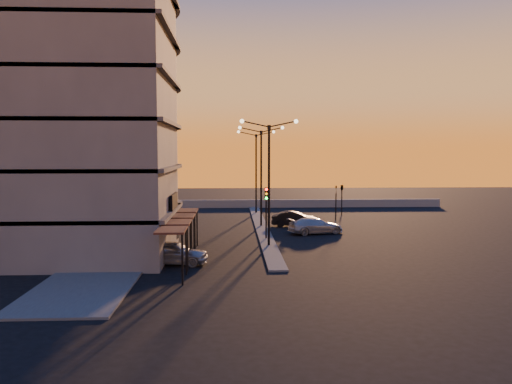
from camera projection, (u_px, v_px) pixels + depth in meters
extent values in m
plane|color=black|center=(269.00, 247.00, 37.46)|extent=(120.00, 120.00, 0.00)
cube|color=#484846|center=(138.00, 238.00, 40.94)|extent=(5.00, 40.00, 0.12)
cube|color=#484846|center=(261.00, 226.00, 47.41)|extent=(1.20, 36.00, 0.12)
cube|color=slate|center=(270.00, 204.00, 63.40)|extent=(44.00, 0.50, 1.00)
cylinder|color=#615B56|center=(83.00, 80.00, 37.77)|extent=(14.00, 14.00, 25.00)
cube|color=#615B56|center=(61.00, 70.00, 32.79)|extent=(14.00, 10.00, 25.00)
cylinder|color=black|center=(87.00, 223.00, 38.66)|extent=(14.16, 14.16, 2.40)
cube|color=black|center=(174.00, 202.00, 34.85)|extent=(0.15, 3.20, 1.20)
cylinder|color=black|center=(269.00, 187.00, 37.09)|extent=(0.18, 0.18, 9.00)
cube|color=black|center=(269.00, 127.00, 36.74)|extent=(0.25, 0.25, 0.35)
sphere|color=#FFE5B2|center=(242.00, 121.00, 36.60)|extent=(0.32, 0.32, 0.32)
sphere|color=#FFE5B2|center=(296.00, 121.00, 36.79)|extent=(0.32, 0.32, 0.32)
cylinder|color=black|center=(261.00, 179.00, 47.05)|extent=(0.18, 0.18, 9.00)
cube|color=black|center=(261.00, 132.00, 46.69)|extent=(0.25, 0.25, 0.35)
sphere|color=#FFE5B2|center=(240.00, 128.00, 46.56)|extent=(0.32, 0.32, 0.32)
sphere|color=#FFE5B2|center=(282.00, 128.00, 46.75)|extent=(0.32, 0.32, 0.32)
cylinder|color=black|center=(256.00, 174.00, 57.01)|extent=(0.18, 0.18, 9.00)
cube|color=black|center=(256.00, 136.00, 56.65)|extent=(0.25, 0.25, 0.35)
sphere|color=#FFE5B2|center=(239.00, 132.00, 56.52)|extent=(0.32, 0.32, 0.32)
sphere|color=#FFE5B2|center=(274.00, 132.00, 56.71)|extent=(0.32, 0.32, 0.32)
cylinder|color=black|center=(266.00, 220.00, 40.32)|extent=(0.12, 0.12, 3.20)
cube|color=black|center=(266.00, 194.00, 39.96)|extent=(0.28, 0.16, 1.00)
sphere|color=#FF0C05|center=(266.00, 189.00, 39.84)|extent=(0.20, 0.20, 0.20)
sphere|color=orange|center=(266.00, 194.00, 39.86)|extent=(0.20, 0.20, 0.20)
sphere|color=#0CFF26|center=(266.00, 198.00, 39.89)|extent=(0.20, 0.20, 0.20)
cylinder|color=black|center=(336.00, 207.00, 51.66)|extent=(0.12, 0.12, 2.80)
imported|color=black|center=(336.00, 190.00, 51.52)|extent=(0.13, 0.16, 0.80)
cylinder|color=black|center=(342.00, 203.00, 55.72)|extent=(0.12, 0.12, 2.80)
imported|color=black|center=(342.00, 187.00, 55.57)|extent=(0.42, 1.99, 0.80)
imported|color=#979A9E|center=(173.00, 253.00, 31.52)|extent=(4.64, 2.40, 1.51)
imported|color=black|center=(295.00, 219.00, 47.39)|extent=(4.54, 2.12, 1.44)
imported|color=#A7ABAF|center=(316.00, 226.00, 43.27)|extent=(5.12, 2.99, 1.39)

